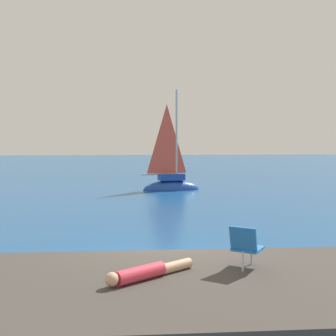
# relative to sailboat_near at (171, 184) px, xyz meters

# --- Properties ---
(ground_plane) EXTENTS (160.00, 160.00, 0.00)m
(ground_plane) POSITION_rel_sailboat_near_xyz_m (-1.63, -15.58, -0.37)
(ground_plane) COLOR navy
(shore_ledge) EXTENTS (8.01, 3.99, 0.73)m
(shore_ledge) POSITION_rel_sailboat_near_xyz_m (-1.27, -18.74, -0.00)
(shore_ledge) COLOR #423D38
(shore_ledge) RESTS_ON ground
(boulder_seaward) EXTENTS (1.53, 1.65, 1.11)m
(boulder_seaward) POSITION_rel_sailboat_near_xyz_m (-1.66, -16.65, -0.37)
(boulder_seaward) COLOR #453C32
(boulder_seaward) RESTS_ON ground
(boulder_inland) EXTENTS (0.89, 0.82, 0.46)m
(boulder_inland) POSITION_rel_sailboat_near_xyz_m (-1.77, -16.49, -0.37)
(boulder_inland) COLOR #3B3730
(boulder_inland) RESTS_ON ground
(sailboat_near) EXTENTS (3.71, 1.78, 6.74)m
(sailboat_near) POSITION_rel_sailboat_near_xyz_m (0.00, 0.00, 0.00)
(sailboat_near) COLOR #193D99
(sailboat_near) RESTS_ON ground
(person_sunbather) EXTENTS (1.51, 1.13, 0.25)m
(person_sunbather) POSITION_rel_sailboat_near_xyz_m (-2.26, -18.62, 0.48)
(person_sunbather) COLOR #DB384C
(person_sunbather) RESTS_ON shore_ledge
(beach_chair) EXTENTS (0.73, 0.76, 0.80)m
(beach_chair) POSITION_rel_sailboat_near_xyz_m (-0.48, -18.26, 0.80)
(beach_chair) COLOR blue
(beach_chair) RESTS_ON shore_ledge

